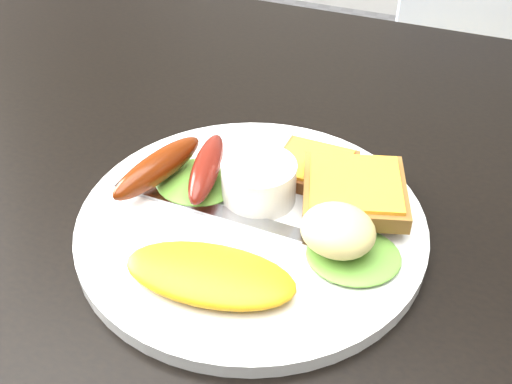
% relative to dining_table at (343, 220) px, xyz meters
% --- Properties ---
extents(dining_table, '(1.20, 0.80, 0.04)m').
position_rel_dining_table_xyz_m(dining_table, '(0.00, 0.00, 0.00)').
color(dining_table, black).
rests_on(dining_table, ground).
extents(dining_chair, '(0.58, 0.58, 0.06)m').
position_rel_dining_table_xyz_m(dining_chair, '(0.11, 0.76, -0.28)').
color(dining_chair, tan).
rests_on(dining_chair, ground).
extents(plate, '(0.29, 0.29, 0.01)m').
position_rel_dining_table_xyz_m(plate, '(-0.06, -0.06, 0.03)').
color(plate, white).
rests_on(plate, dining_table).
extents(lettuce_left, '(0.08, 0.08, 0.01)m').
position_rel_dining_table_xyz_m(lettuce_left, '(-0.12, -0.04, 0.04)').
color(lettuce_left, '#468B2E').
rests_on(lettuce_left, plate).
extents(lettuce_right, '(0.09, 0.08, 0.01)m').
position_rel_dining_table_xyz_m(lettuce_right, '(0.03, -0.08, 0.04)').
color(lettuce_right, '#58892A').
rests_on(lettuce_right, plate).
extents(omelette, '(0.13, 0.07, 0.02)m').
position_rel_dining_table_xyz_m(omelette, '(-0.06, -0.14, 0.04)').
color(omelette, gold).
rests_on(omelette, plate).
extents(sausage_a, '(0.05, 0.11, 0.03)m').
position_rel_dining_table_xyz_m(sausage_a, '(-0.15, -0.05, 0.05)').
color(sausage_a, '#5B2109').
rests_on(sausage_a, lettuce_left).
extents(sausage_b, '(0.05, 0.10, 0.02)m').
position_rel_dining_table_xyz_m(sausage_b, '(-0.11, -0.04, 0.05)').
color(sausage_b, maroon).
rests_on(sausage_b, lettuce_left).
extents(ramekin, '(0.08, 0.08, 0.04)m').
position_rel_dining_table_xyz_m(ramekin, '(-0.07, -0.04, 0.05)').
color(ramekin, white).
rests_on(ramekin, plate).
extents(toast_a, '(0.07, 0.07, 0.01)m').
position_rel_dining_table_xyz_m(toast_a, '(-0.04, 0.01, 0.04)').
color(toast_a, '#934C1C').
rests_on(toast_a, plate).
extents(toast_b, '(0.10, 0.10, 0.01)m').
position_rel_dining_table_xyz_m(toast_b, '(0.01, -0.02, 0.05)').
color(toast_b, '#965830').
rests_on(toast_b, toast_a).
extents(potato_salad, '(0.07, 0.07, 0.03)m').
position_rel_dining_table_xyz_m(potato_salad, '(0.01, -0.07, 0.06)').
color(potato_salad, '#EBE89B').
rests_on(potato_salad, lettuce_right).
extents(fork, '(0.17, 0.02, 0.00)m').
position_rel_dining_table_xyz_m(fork, '(-0.10, -0.07, 0.03)').
color(fork, '#ADAFB7').
rests_on(fork, plate).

